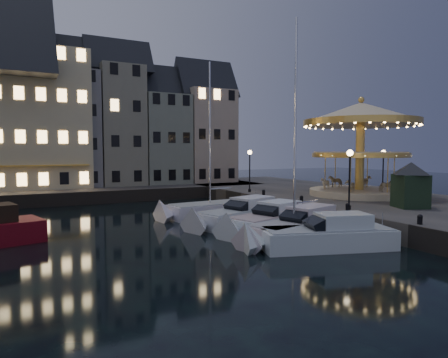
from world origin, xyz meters
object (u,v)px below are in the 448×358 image
bollard_d (264,192)px  carousel (361,131)px  bollard_a (420,219)px  motorboat_e (240,216)px  streetlamp_b (350,171)px  streetlamp_d (383,165)px  motorboat_d (268,222)px  bollard_c (301,199)px  ticket_kiosk (411,177)px  streetlamp_c (250,165)px  motorboat_c (298,228)px  bollard_b (348,207)px  motorboat_b (321,238)px  motorboat_f (213,210)px

bollard_d → carousel: (8.01, -3.75, 5.62)m
bollard_a → motorboat_e: bearing=117.9°
streetlamp_b → streetlamp_d: size_ratio=1.00×
bollard_d → motorboat_d: 10.01m
bollard_c → ticket_kiosk: 8.04m
bollard_d → bollard_a: bearing=-90.0°
bollard_a → carousel: size_ratio=0.06×
streetlamp_d → bollard_a: (-11.90, -13.00, -2.41)m
carousel → ticket_kiosk: 8.84m
streetlamp_c → motorboat_e: size_ratio=0.47×
bollard_a → motorboat_c: bearing=135.8°
bollard_b → motorboat_c: 4.97m
streetlamp_d → bollard_b: (-11.90, -7.50, -2.41)m
carousel → ticket_kiosk: bearing=-110.2°
streetlamp_c → streetlamp_b: bearing=-90.0°
motorboat_d → bollard_c: bearing=30.7°
motorboat_b → motorboat_f: 12.60m
streetlamp_c → motorboat_f: 8.62m
bollard_c → motorboat_d: 6.04m
bollard_d → motorboat_e: size_ratio=0.06×
streetlamp_d → bollard_d: bearing=165.9°
carousel → motorboat_b: bearing=-142.7°
bollard_a → bollard_b: 5.50m
bollard_a → motorboat_d: bearing=124.5°
streetlamp_c → bollard_d: bearing=-99.7°
motorboat_c → motorboat_e: motorboat_c is taller
streetlamp_b → streetlamp_d: bearing=31.8°
motorboat_b → motorboat_d: (0.05, 5.26, -0.00)m
streetlamp_b → bollard_d: 10.30m
streetlamp_c → bollard_d: 4.29m
bollard_d → ticket_kiosk: bearing=-65.1°
motorboat_b → streetlamp_c: bearing=71.5°
streetlamp_d → ticket_kiosk: bearing=-128.8°
bollard_b → ticket_kiosk: bearing=-8.5°
motorboat_b → motorboat_f: bearing=92.4°
streetlamp_b → bollard_d: (-0.60, 10.00, -2.41)m
motorboat_f → motorboat_b: bearing=-87.6°
bollard_b → motorboat_e: (-5.55, 5.00, -0.96)m
bollard_a → streetlamp_d: bearing=47.5°
motorboat_c → motorboat_e: 5.86m
bollard_c → motorboat_c: 7.61m
streetlamp_c → ticket_kiosk: 15.50m
motorboat_d → carousel: carousel is taller
streetlamp_c → motorboat_b: bearing=-108.5°
bollard_d → motorboat_f: size_ratio=0.04×
motorboat_e → bollard_b: bearing=-42.0°
streetlamp_d → motorboat_d: 18.23m
motorboat_f → streetlamp_c: bearing=36.8°
bollard_b → bollard_d: same height
motorboat_c → bollard_b: bearing=9.6°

